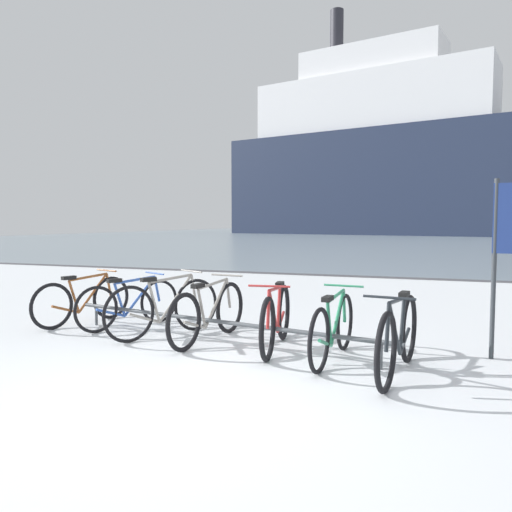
{
  "coord_description": "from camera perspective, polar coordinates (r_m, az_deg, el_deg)",
  "views": [
    {
      "loc": [
        2.0,
        -3.63,
        1.5
      ],
      "look_at": [
        -0.38,
        3.04,
        1.01
      ],
      "focal_mm": 34.87,
      "sensor_mm": 36.0,
      "label": 1
    }
  ],
  "objects": [
    {
      "name": "bicycle_4",
      "position": [
        5.85,
        2.34,
        -7.18
      ],
      "size": [
        0.46,
        1.71,
        0.81
      ],
      "color": "black",
      "rests_on": "ground"
    },
    {
      "name": "bicycle_6",
      "position": [
        5.06,
        16.03,
        -8.97
      ],
      "size": [
        0.46,
        1.78,
        0.84
      ],
      "color": "black",
      "rests_on": "ground"
    },
    {
      "name": "bicycle_1",
      "position": [
        7.26,
        -14.3,
        -5.3
      ],
      "size": [
        0.77,
        1.5,
        0.75
      ],
      "color": "black",
      "rests_on": "ground"
    },
    {
      "name": "bicycle_5",
      "position": [
        5.46,
        8.85,
        -8.2
      ],
      "size": [
        0.46,
        1.66,
        0.77
      ],
      "color": "black",
      "rests_on": "ground"
    },
    {
      "name": "bike_rack",
      "position": [
        6.17,
        -4.92,
        -7.51
      ],
      "size": [
        4.56,
        0.98,
        0.31
      ],
      "color": "#4C5156",
      "rests_on": "ground"
    },
    {
      "name": "bicycle_0",
      "position": [
        7.71,
        -19.2,
        -4.83
      ],
      "size": [
        0.61,
        1.58,
        0.77
      ],
      "color": "black",
      "rests_on": "ground"
    },
    {
      "name": "bicycle_3",
      "position": [
        6.26,
        -5.43,
        -6.51
      ],
      "size": [
        0.46,
        1.76,
        0.8
      ],
      "color": "black",
      "rests_on": "ground"
    },
    {
      "name": "bicycle_2",
      "position": [
        6.62,
        -10.44,
        -5.83
      ],
      "size": [
        0.83,
        1.56,
        0.84
      ],
      "color": "black",
      "rests_on": "ground"
    },
    {
      "name": "ground",
      "position": [
        57.59,
        17.64,
        2.26
      ],
      "size": [
        80.0,
        132.0,
        0.08
      ],
      "color": "silver"
    },
    {
      "name": "ferry_ship",
      "position": [
        60.65,
        13.56,
        10.95
      ],
      "size": [
        36.6,
        16.36,
        26.77
      ],
      "color": "#232D47",
      "rests_on": "ground"
    }
  ]
}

